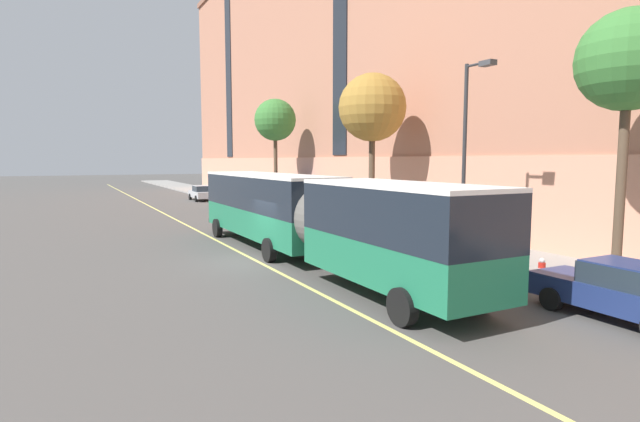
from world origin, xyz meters
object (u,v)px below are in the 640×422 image
(city_bus, at_px, (304,212))
(parked_car_darkgray_2, at_px, (340,226))
(parked_car_green_1, at_px, (265,209))
(parked_car_darkgray_5, at_px, (447,252))
(street_tree_near_corner, at_px, (628,62))
(fire_hydrant, at_px, (542,269))
(street_tree_far_uptown, at_px, (275,121))
(street_lamp, at_px, (468,143))
(parked_car_silver_6, at_px, (202,193))
(parked_car_navy_4, at_px, (622,291))
(parked_car_darkgray_3, at_px, (232,200))
(street_tree_mid_block, at_px, (372,108))

(city_bus, xyz_separation_m, parked_car_darkgray_2, (3.92, 3.88, -1.27))
(city_bus, height_order, parked_car_green_1, city_bus)
(parked_car_darkgray_5, relative_size, street_tree_near_corner, 0.53)
(street_tree_near_corner, xyz_separation_m, fire_hydrant, (-1.49, 1.63, -6.76))
(street_tree_far_uptown, bearing_deg, city_bus, -109.42)
(street_tree_near_corner, height_order, street_lamp, street_tree_near_corner)
(street_lamp, bearing_deg, parked_car_silver_6, 92.66)
(parked_car_navy_4, distance_m, street_lamp, 8.69)
(street_tree_near_corner, height_order, street_tree_far_uptown, street_tree_far_uptown)
(street_lamp, bearing_deg, parked_car_darkgray_5, -151.17)
(street_tree_far_uptown, bearing_deg, street_lamp, -93.38)
(parked_car_silver_6, height_order, street_tree_far_uptown, street_tree_far_uptown)
(parked_car_darkgray_3, bearing_deg, parked_car_green_1, -91.25)
(parked_car_darkgray_5, height_order, street_lamp, street_lamp)
(parked_car_green_1, relative_size, street_tree_far_uptown, 0.50)
(street_tree_mid_block, xyz_separation_m, street_tree_far_uptown, (-0.00, 14.48, 0.30))
(city_bus, distance_m, parked_car_darkgray_5, 5.89)
(street_tree_near_corner, bearing_deg, city_bus, 129.95)
(street_tree_mid_block, distance_m, street_lamp, 9.47)
(parked_car_silver_6, bearing_deg, fire_hydrant, -87.74)
(fire_hydrant, bearing_deg, street_lamp, 88.48)
(parked_car_navy_4, xyz_separation_m, street_lamp, (1.69, 7.47, 4.10))
(parked_car_silver_6, relative_size, fire_hydrant, 6.72)
(parked_car_green_1, relative_size, street_tree_mid_block, 0.51)
(street_tree_near_corner, bearing_deg, street_lamp, 104.49)
(parked_car_darkgray_5, relative_size, street_tree_mid_block, 0.52)
(parked_car_navy_4, xyz_separation_m, street_tree_near_corner, (3.09, 2.08, 6.47))
(street_tree_near_corner, bearing_deg, parked_car_navy_4, -146.06)
(parked_car_navy_4, distance_m, street_tree_far_uptown, 31.90)
(parked_car_darkgray_2, distance_m, street_tree_near_corner, 14.41)
(street_lamp, bearing_deg, parked_car_darkgray_2, 104.84)
(parked_car_darkgray_3, relative_size, parked_car_darkgray_5, 0.95)
(parked_car_silver_6, distance_m, street_tree_far_uptown, 14.55)
(city_bus, xyz_separation_m, street_tree_mid_block, (7.19, 5.90, 5.07))
(parked_car_darkgray_5, xyz_separation_m, street_tree_near_corner, (3.31, -4.34, 6.47))
(parked_car_darkgray_3, bearing_deg, street_tree_far_uptown, -36.93)
(parked_car_darkgray_2, bearing_deg, parked_car_navy_4, -89.30)
(parked_car_darkgray_3, height_order, street_tree_mid_block, street_tree_mid_block)
(parked_car_darkgray_5, bearing_deg, parked_car_green_1, 89.95)
(parked_car_navy_4, bearing_deg, street_tree_mid_block, 79.44)
(fire_hydrant, bearing_deg, parked_car_darkgray_3, 93.12)
(parked_car_green_1, bearing_deg, street_tree_far_uptown, 60.87)
(city_bus, xyz_separation_m, street_lamp, (5.79, -3.19, 2.83))
(city_bus, height_order, street_lamp, street_lamp)
(parked_car_green_1, distance_m, parked_car_darkgray_2, 10.60)
(street_tree_near_corner, bearing_deg, parked_car_darkgray_5, 127.34)
(city_bus, bearing_deg, parked_car_darkgray_3, 79.84)
(parked_car_navy_4, xyz_separation_m, street_tree_mid_block, (3.09, 16.56, 6.34))
(parked_car_silver_6, distance_m, street_tree_near_corner, 42.15)
(street_tree_mid_block, bearing_deg, parked_car_darkgray_3, 100.48)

